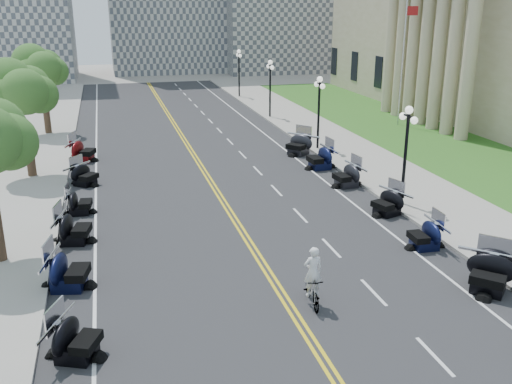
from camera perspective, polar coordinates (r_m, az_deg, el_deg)
ground at (r=23.31m, az=0.18°, el=-6.45°), size 160.00×160.00×0.00m
road at (r=32.44m, az=-4.38°, el=0.77°), size 16.00×90.00×0.01m
centerline_yellow_a at (r=32.41m, az=-4.59°, el=0.77°), size 0.12×90.00×0.00m
centerline_yellow_b at (r=32.45m, az=-4.18°, el=0.80°), size 0.12×90.00×0.00m
edge_line_north at (r=34.10m, az=6.25°, el=1.61°), size 0.12×90.00×0.00m
edge_line_south at (r=31.98m, az=-15.72°, el=-0.13°), size 0.12×90.00×0.00m
lane_dash_4 at (r=18.04m, az=17.42°, el=-15.40°), size 0.12×2.00×0.00m
lane_dash_5 at (r=21.00m, az=11.68°, el=-9.79°), size 0.12×2.00×0.00m
lane_dash_6 at (r=24.26m, az=7.54°, el=-5.56°), size 0.12×2.00×0.00m
lane_dash_7 at (r=27.71m, az=4.45°, el=-2.33°), size 0.12×2.00×0.00m
lane_dash_8 at (r=31.30m, az=2.06°, el=0.17°), size 0.12×2.00×0.00m
lane_dash_9 at (r=34.97m, az=0.17°, el=2.15°), size 0.12×2.00×0.00m
lane_dash_10 at (r=38.71m, az=-1.36°, el=3.75°), size 0.12×2.00×0.00m
lane_dash_11 at (r=42.50m, az=-2.62°, el=5.07°), size 0.12×2.00×0.00m
lane_dash_12 at (r=46.32m, az=-3.68°, el=6.16°), size 0.12×2.00×0.00m
lane_dash_13 at (r=50.17m, az=-4.58°, el=7.09°), size 0.12×2.00×0.00m
lane_dash_14 at (r=54.04m, az=-5.36°, el=7.89°), size 0.12×2.00×0.00m
lane_dash_15 at (r=57.93m, az=-6.03°, el=8.57°), size 0.12×2.00×0.00m
lane_dash_16 at (r=61.83m, az=-6.62°, el=9.17°), size 0.12×2.00×0.00m
lane_dash_17 at (r=65.75m, az=-7.15°, el=9.70°), size 0.12×2.00×0.00m
lane_dash_18 at (r=69.67m, az=-7.61°, el=10.16°), size 0.12×2.00×0.00m
lane_dash_19 at (r=73.61m, az=-8.03°, el=10.58°), size 0.12×2.00×0.00m
sidewalk_north at (r=35.72m, az=12.41°, el=2.17°), size 5.00×90.00×0.15m
sidewalk_south at (r=32.34m, az=-22.99°, el=-0.61°), size 5.00×90.00×0.15m
lawn at (r=45.82m, az=15.77°, el=5.42°), size 9.00×60.00×0.10m
street_lamp_2 at (r=29.10m, az=14.69°, el=3.47°), size 0.50×1.20×4.90m
street_lamp_3 at (r=39.72m, az=6.28°, el=7.85°), size 0.50×1.20×4.90m
street_lamp_4 at (r=50.95m, az=1.42°, el=10.27°), size 0.50×1.20×4.90m
street_lamp_5 at (r=62.47m, az=-1.71°, el=11.77°), size 0.50×1.20×4.90m
flagpole at (r=48.73m, az=14.42°, el=12.19°), size 1.10×0.20×10.00m
tree_3 at (r=35.10m, az=-22.31°, el=8.78°), size 4.80×4.80×9.20m
tree_4 at (r=46.93m, az=-20.64°, el=11.08°), size 4.80×4.80×9.20m
motorcycle_n_4 at (r=21.94m, az=22.36°, el=-7.41°), size 3.08×3.08×1.52m
motorcycle_n_5 at (r=24.83m, az=16.56°, el=-4.00°), size 1.96×1.96×1.31m
motorcycle_n_6 at (r=28.23m, az=13.00°, el=-0.93°), size 2.44×2.44×1.36m
motorcycle_n_7 at (r=32.16m, az=9.07°, el=1.76°), size 2.27×2.27×1.43m
motorcycle_n_8 at (r=35.46m, az=6.43°, el=3.53°), size 2.35×2.35×1.54m
motorcycle_n_9 at (r=38.70m, az=4.27°, el=4.86°), size 3.09×3.09×1.54m
motorcycle_s_4 at (r=17.64m, az=-17.60°, el=-13.67°), size 2.57×2.57×1.37m
motorcycle_s_5 at (r=21.62m, az=-18.30°, el=-7.32°), size 2.56×2.56×1.51m
motorcycle_s_6 at (r=25.51m, az=-17.78°, el=-3.35°), size 2.46×2.46×1.45m
motorcycle_s_7 at (r=28.96m, az=-17.28°, el=-0.90°), size 2.00×2.00×1.27m
motorcycle_s_8 at (r=33.43m, az=-16.78°, el=1.75°), size 2.68×2.68×1.33m
motorcycle_s_9 at (r=38.60m, az=-16.96°, el=4.06°), size 2.81×2.81×1.53m
bicycle at (r=19.67m, az=5.65°, el=-9.74°), size 0.73×1.88×1.10m
cyclist_rider at (r=19.03m, az=5.78°, el=-5.90°), size 0.65×0.43×1.78m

